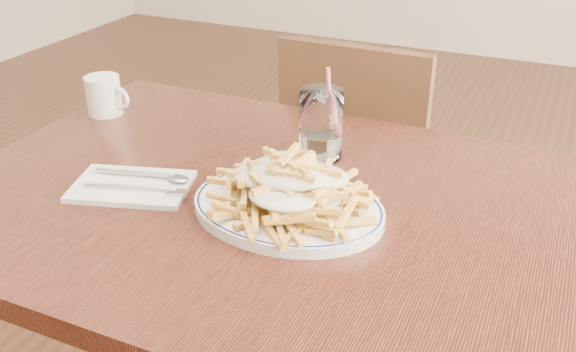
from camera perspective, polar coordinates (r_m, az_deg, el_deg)
The scene contains 8 objects.
table at distance 1.13m, azimuth -0.17°, elevation -5.55°, with size 1.20×0.80×0.75m.
chair_far at distance 1.81m, azimuth 6.47°, elevation 0.92°, with size 0.40×0.40×0.85m.
fries_plate at distance 1.05m, azimuth -0.00°, elevation -2.85°, with size 0.38×0.34×0.02m.
loaded_fries at distance 1.02m, azimuth -0.00°, elevation -0.38°, with size 0.28×0.23×0.08m.
napkin at distance 1.16m, azimuth -13.72°, elevation -0.90°, with size 0.20×0.13×0.01m, color silver.
cutlery at distance 1.16m, azimuth -13.60°, elevation -0.41°, with size 0.20×0.13×0.01m.
water_glass at distance 1.22m, azimuth 2.95°, elevation 4.27°, with size 0.08×0.08×0.18m.
coffee_mug at distance 1.48m, azimuth -16.00°, elevation 6.90°, with size 0.11×0.08×0.09m.
Camera 1 is at (0.39, -0.86, 1.29)m, focal length 40.00 mm.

